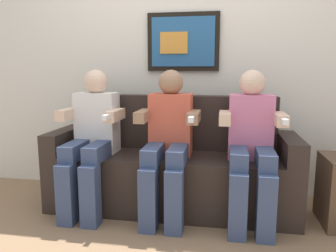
% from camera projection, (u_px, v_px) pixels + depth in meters
% --- Properties ---
extents(ground_plane, '(5.64, 5.64, 0.00)m').
position_uv_depth(ground_plane, '(164.00, 224.00, 2.41)').
color(ground_plane, '#8C6B4C').
extents(back_wall_assembly, '(4.34, 0.10, 2.60)m').
position_uv_depth(back_wall_assembly, '(180.00, 48.00, 2.94)').
color(back_wall_assembly, silver).
rests_on(back_wall_assembly, ground_plane).
extents(couch, '(1.94, 0.58, 0.90)m').
position_uv_depth(couch, '(172.00, 170.00, 2.68)').
color(couch, '#2D231E').
rests_on(couch, ground_plane).
extents(person_on_left, '(0.46, 0.56, 1.11)m').
position_uv_depth(person_on_left, '(92.00, 136.00, 2.57)').
color(person_on_left, white).
rests_on(person_on_left, ground_plane).
extents(person_in_middle, '(0.46, 0.56, 1.11)m').
position_uv_depth(person_in_middle, '(168.00, 138.00, 2.47)').
color(person_in_middle, '#D8593F').
rests_on(person_in_middle, ground_plane).
extents(person_on_right, '(0.46, 0.56, 1.11)m').
position_uv_depth(person_on_right, '(251.00, 141.00, 2.36)').
color(person_on_right, pink).
rests_on(person_on_right, ground_plane).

